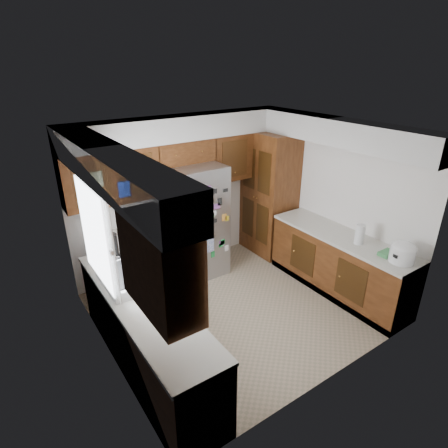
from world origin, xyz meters
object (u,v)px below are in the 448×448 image
(fridge, at_px, (194,222))
(paper_towel, at_px, (360,234))
(pantry, at_px, (269,194))
(rice_cooker, at_px, (403,252))

(fridge, xyz_separation_m, paper_towel, (1.47, -1.97, 0.16))
(pantry, distance_m, fridge, 1.51)
(fridge, bearing_deg, paper_towel, -53.13)
(pantry, distance_m, rice_cooker, 2.53)
(paper_towel, bearing_deg, pantry, 89.22)
(pantry, bearing_deg, paper_towel, -90.78)
(rice_cooker, relative_size, paper_towel, 1.14)
(fridge, relative_size, paper_towel, 6.48)
(fridge, relative_size, rice_cooker, 5.68)
(pantry, height_order, paper_towel, pantry)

